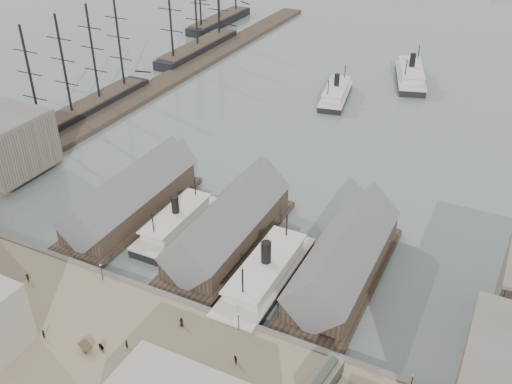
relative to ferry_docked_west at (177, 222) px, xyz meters
The scene contains 23 objects.
ground 20.78m from the ferry_docked_west, 51.03° to the right, with size 900.00×900.00×0.00m, color #515E5B.
quay 38.36m from the ferry_docked_west, 70.18° to the right, with size 180.00×30.00×2.00m, color #7A6E52.
seawall 24.95m from the ferry_docked_west, 58.57° to the right, with size 180.00×1.20×2.30m, color #59544C.
west_wharf 100.36m from the ferry_docked_west, 123.24° to the left, with size 10.00×220.00×1.60m, color #2D231C.
ferry_shed_west 13.26m from the ferry_docked_west, behind, with size 14.00×42.00×12.60m.
ferry_shed_center 13.26m from the ferry_docked_west, ahead, with size 14.00×42.00×12.60m.
ferry_shed_east 39.09m from the ferry_docked_west, ahead, with size 14.00×42.00×12.60m.
lamp_post_near_w 23.29m from the ferry_docked_west, 94.95° to the right, with size 0.44×0.44×3.92m.
lamp_post_near_e 36.37m from the ferry_docked_west, 39.48° to the right, with size 0.44×0.44×3.92m.
lamp_post_far_e 62.47m from the ferry_docked_west, 21.69° to the right, with size 0.44×0.44×3.92m.
ferry_docked_west is the anchor object (origin of this frame).
ferry_docked_east 27.17m from the ferry_docked_west, 16.88° to the right, with size 9.08×30.27×10.81m.
ferry_open_near 89.96m from the ferry_docked_west, 86.29° to the left, with size 12.65×27.82×9.58m.
ferry_open_mid 120.63m from the ferry_docked_west, 78.26° to the left, with size 18.22×33.00×11.29m.
sailing_ship_near 74.92m from the ferry_docked_west, 145.81° to the left, with size 8.19×56.40×33.66m.
sailing_ship_mid 128.74m from the ferry_docked_west, 119.28° to the left, with size 9.00×52.00×37.00m.
sailing_ship_far 173.32m from the ferry_docked_west, 116.36° to the left, with size 8.70×48.32×35.75m.
horse_cart_center 39.06m from the ferry_docked_west, 76.83° to the right, with size 4.96×2.82×1.61m.
pedestrian_2 33.29m from the ferry_docked_west, 116.08° to the right, with size 1.16×0.67×1.80m, color black.
pedestrian_3 39.67m from the ferry_docked_west, 91.67° to the right, with size 1.01×0.42×1.73m, color black.
pedestrian_4 32.53m from the ferry_docked_west, 55.23° to the right, with size 0.89×0.58×1.82m, color black.
pedestrian_5 37.65m from the ferry_docked_west, 69.55° to the right, with size 0.64×0.47×1.76m, color black.
pedestrian_6 43.33m from the ferry_docked_west, 44.13° to the right, with size 0.88×0.68×1.80m, color black.
Camera 1 is at (50.02, -70.76, 74.43)m, focal length 40.00 mm.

